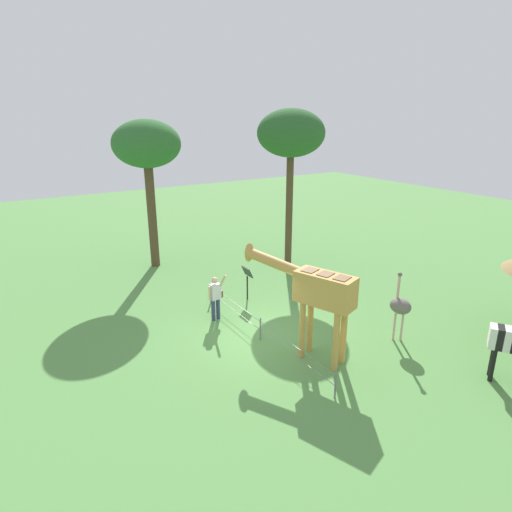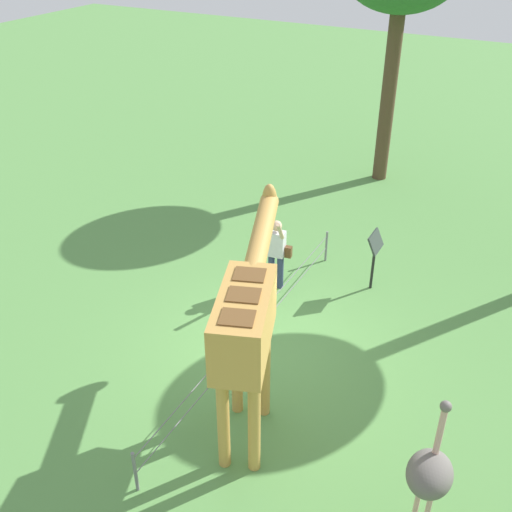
% 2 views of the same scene
% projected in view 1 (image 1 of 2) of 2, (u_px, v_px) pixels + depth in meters
% --- Properties ---
extents(ground_plane, '(60.00, 60.00, 0.00)m').
position_uv_depth(ground_plane, '(265.00, 338.00, 13.88)').
color(ground_plane, '#568E47').
extents(giraffe, '(3.68, 1.70, 3.09)m').
position_uv_depth(giraffe, '(315.00, 291.00, 12.20)').
color(giraffe, '#C69347').
rests_on(giraffe, ground_plane).
extents(visitor, '(0.58, 0.58, 1.76)m').
position_uv_depth(visitor, '(216.00, 296.00, 14.85)').
color(visitor, navy).
rests_on(visitor, ground_plane).
extents(ostrich, '(0.70, 0.56, 2.25)m').
position_uv_depth(ostrich, '(400.00, 306.00, 13.40)').
color(ostrich, '#CC9E93').
rests_on(ostrich, ground_plane).
extents(tree_east, '(3.02, 3.02, 7.09)m').
position_uv_depth(tree_east, '(291.00, 135.00, 19.12)').
color(tree_east, brown).
rests_on(tree_east, ground_plane).
extents(tree_northeast, '(2.98, 2.98, 6.65)m').
position_uv_depth(tree_northeast, '(147.00, 147.00, 18.81)').
color(tree_northeast, brown).
rests_on(tree_northeast, ground_plane).
extents(info_sign, '(0.56, 0.21, 1.32)m').
position_uv_depth(info_sign, '(247.00, 276.00, 16.48)').
color(info_sign, black).
rests_on(info_sign, ground_plane).
extents(wire_fence, '(7.05, 0.05, 0.75)m').
position_uv_depth(wire_fence, '(260.00, 328.00, 13.66)').
color(wire_fence, slate).
rests_on(wire_fence, ground_plane).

